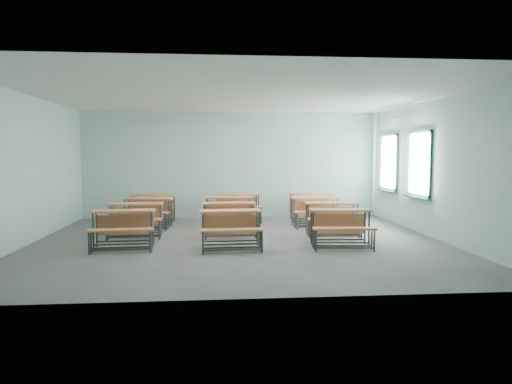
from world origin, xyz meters
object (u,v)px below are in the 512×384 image
(desk_unit_r3c0, at_px, (152,204))
(desk_unit_r3c2, at_px, (312,202))
(desk_unit_r1c2, at_px, (332,214))
(desk_unit_r2c1, at_px, (229,207))
(desk_unit_r0c0, at_px, (123,223))
(desk_unit_r1c1, at_px, (229,214))
(desk_unit_r0c2, at_px, (341,222))
(desk_unit_r2c2, at_px, (315,207))
(desk_unit_r1c0, at_px, (135,214))
(desk_unit_r2c0, at_px, (147,208))
(desk_unit_r0c1, at_px, (231,223))
(desk_unit_r3c1, at_px, (238,203))

(desk_unit_r3c0, xyz_separation_m, desk_unit_r3c2, (4.59, 0.12, 0.00))
(desk_unit_r1c2, relative_size, desk_unit_r2c1, 1.02)
(desk_unit_r0c0, bearing_deg, desk_unit_r1c2, 9.41)
(desk_unit_r1c1, bearing_deg, desk_unit_r3c0, 129.67)
(desk_unit_r0c2, xyz_separation_m, desk_unit_r3c2, (0.21, 3.89, 0.00))
(desk_unit_r0c2, bearing_deg, desk_unit_r1c1, 150.76)
(desk_unit_r2c1, bearing_deg, desk_unit_r1c1, -89.09)
(desk_unit_r2c1, distance_m, desk_unit_r2c2, 2.31)
(desk_unit_r2c1, bearing_deg, desk_unit_r3c2, 23.33)
(desk_unit_r1c0, height_order, desk_unit_r1c2, same)
(desk_unit_r3c0, bearing_deg, desk_unit_r3c2, 4.70)
(desk_unit_r2c0, bearing_deg, desk_unit_r0c0, -85.74)
(desk_unit_r0c1, xyz_separation_m, desk_unit_r1c0, (-2.19, 1.54, 0.00))
(desk_unit_r1c2, bearing_deg, desk_unit_r3c2, 92.44)
(desk_unit_r1c1, xyz_separation_m, desk_unit_r2c1, (0.03, 1.41, 0.00))
(desk_unit_r1c2, bearing_deg, desk_unit_r2c0, 165.14)
(desk_unit_r0c0, distance_m, desk_unit_r0c1, 2.21)
(desk_unit_r0c2, xyz_separation_m, desk_unit_r1c2, (0.15, 1.29, 0.00))
(desk_unit_r3c2, bearing_deg, desk_unit_r2c1, -161.73)
(desk_unit_r1c2, bearing_deg, desk_unit_r3c1, 133.77)
(desk_unit_r2c2, bearing_deg, desk_unit_r0c1, -132.64)
(desk_unit_r0c2, height_order, desk_unit_r1c1, same)
(desk_unit_r1c0, xyz_separation_m, desk_unit_r2c1, (2.22, 1.37, 0.00))
(desk_unit_r0c1, height_order, desk_unit_r3c1, same)
(desk_unit_r0c2, bearing_deg, desk_unit_r3c1, 121.84)
(desk_unit_r0c1, distance_m, desk_unit_r2c0, 3.48)
(desk_unit_r2c0, distance_m, desk_unit_r3c0, 0.97)
(desk_unit_r2c0, height_order, desk_unit_r2c1, same)
(desk_unit_r1c1, relative_size, desk_unit_r1c2, 1.00)
(desk_unit_r1c2, xyz_separation_m, desk_unit_r2c2, (-0.11, 1.35, 0.00))
(desk_unit_r2c0, xyz_separation_m, desk_unit_r2c2, (4.42, -0.17, 0.00))
(desk_unit_r2c2, distance_m, desk_unit_r3c1, 2.30)
(desk_unit_r1c2, relative_size, desk_unit_r3c2, 1.01)
(desk_unit_r1c2, bearing_deg, desk_unit_r0c0, -163.27)
(desk_unit_r2c0, xyz_separation_m, desk_unit_r3c2, (4.58, 1.09, 0.00))
(desk_unit_r0c2, height_order, desk_unit_r2c0, same)
(desk_unit_r0c1, height_order, desk_unit_r1c2, same)
(desk_unit_r3c1, distance_m, desk_unit_r3c2, 2.16)
(desk_unit_r0c2, relative_size, desk_unit_r2c1, 1.03)
(desk_unit_r0c0, xyz_separation_m, desk_unit_r2c2, (4.52, 2.43, 0.00))
(desk_unit_r1c1, bearing_deg, desk_unit_r0c1, -93.62)
(desk_unit_r2c2, height_order, desk_unit_r3c0, same)
(desk_unit_r2c1, height_order, desk_unit_r3c2, same)
(desk_unit_r0c1, relative_size, desk_unit_r0c2, 0.97)
(desk_unit_r1c2, relative_size, desk_unit_r2c0, 0.97)
(desk_unit_r0c2, height_order, desk_unit_r2c2, same)
(desk_unit_r1c2, bearing_deg, desk_unit_r2c2, 98.39)
(desk_unit_r0c2, height_order, desk_unit_r1c2, same)
(desk_unit_r0c2, distance_m, desk_unit_r2c0, 5.20)
(desk_unit_r3c2, bearing_deg, desk_unit_r1c0, -156.53)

